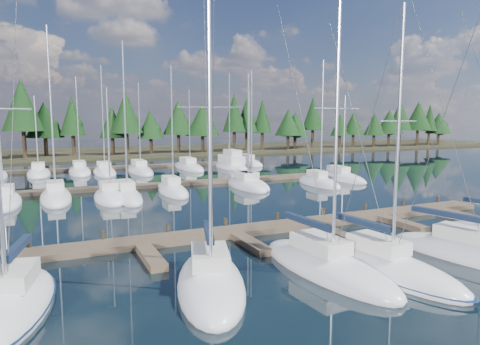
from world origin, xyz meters
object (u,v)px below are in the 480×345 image
front_sailboat_1 (11,305)px  front_sailboat_4 (384,267)px  front_sailboat_5 (474,255)px  main_dock (235,234)px  front_sailboat_2 (211,282)px  motor_yacht_right (231,165)px  front_sailboat_3 (326,266)px

front_sailboat_1 → front_sailboat_4: (16.60, -2.64, -0.01)m
front_sailboat_5 → front_sailboat_1: bearing=171.8°
main_dock → front_sailboat_4: (4.18, -8.88, 0.07)m
front_sailboat_4 → front_sailboat_5: 5.80m
front_sailboat_1 → front_sailboat_5: (22.36, -3.22, 0.01)m
front_sailboat_2 → motor_yacht_right: 47.69m
main_dock → front_sailboat_2: (-4.38, -7.23, 0.09)m
front_sailboat_1 → front_sailboat_2: bearing=-7.0°
front_sailboat_1 → main_dock: bearing=26.7°
main_dock → front_sailboat_5: bearing=-43.6°
front_sailboat_3 → front_sailboat_4: (2.58, -1.28, -0.01)m
main_dock → front_sailboat_3: front_sailboat_3 is taller
main_dock → front_sailboat_1: size_ratio=3.04×
front_sailboat_1 → front_sailboat_5: front_sailboat_5 is taller
motor_yacht_right → front_sailboat_1: bearing=-123.1°
front_sailboat_4 → motor_yacht_right: size_ratio=1.43×
front_sailboat_3 → motor_yacht_right: front_sailboat_3 is taller
front_sailboat_3 → front_sailboat_4: bearing=-26.3°
front_sailboat_3 → front_sailboat_4: front_sailboat_3 is taller
front_sailboat_1 → motor_yacht_right: size_ratio=1.52×
front_sailboat_1 → motor_yacht_right: 50.68m
main_dock → front_sailboat_5: size_ratio=2.78×
front_sailboat_3 → front_sailboat_5: (8.35, -1.86, 0.02)m
front_sailboat_2 → front_sailboat_4: size_ratio=1.08×
main_dock → front_sailboat_2: front_sailboat_2 is taller
front_sailboat_3 → front_sailboat_5: bearing=-12.5°
front_sailboat_3 → front_sailboat_5: front_sailboat_5 is taller
front_sailboat_2 → main_dock: bearing=58.8°
front_sailboat_5 → front_sailboat_3: bearing=167.5°
front_sailboat_4 → front_sailboat_5: front_sailboat_5 is taller
main_dock → front_sailboat_2: 8.46m
front_sailboat_1 → front_sailboat_3: (14.01, -1.36, -0.00)m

